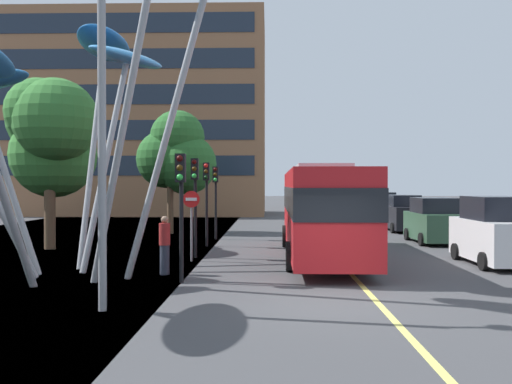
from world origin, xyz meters
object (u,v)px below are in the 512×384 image
Objects in this scene: traffic_light_opposite at (216,187)px; street_lamp at (117,96)px; car_far_side at (382,209)px; car_parked_mid at (495,233)px; traffic_light_kerb_near at (181,189)px; car_parked_far at (434,222)px; red_bus at (321,207)px; traffic_light_island_mid at (206,186)px; traffic_light_kerb_far at (195,186)px; pedestrian at (165,245)px; leaf_sculpture at (73,50)px; no_entry_sign at (191,214)px; car_side_street at (402,214)px.

traffic_light_opposite is 0.50× the size of street_lamp.
traffic_light_opposite reaches higher than car_far_side.
traffic_light_opposite is 13.46m from car_parked_mid.
traffic_light_kerb_near is 14.84m from car_parked_far.
red_bus is at bearing 164.78° from car_parked_mid.
traffic_light_island_mid is 3.08m from traffic_light_opposite.
traffic_light_kerb_near is at bearing -86.50° from traffic_light_kerb_far.
car_parked_mid is 11.22m from pedestrian.
leaf_sculpture is at bearing -151.88° from red_bus.
traffic_light_opposite is 0.90× the size of car_parked_far.
no_entry_sign reaches higher than pedestrian.
car_parked_mid is at bearing -7.85° from traffic_light_kerb_far.
street_lamp reaches higher than traffic_light_kerb_far.
street_lamp is (-0.84, -3.32, 2.07)m from traffic_light_kerb_near.
traffic_light_kerb_far is 10.79m from car_parked_mid.
leaf_sculpture is 27.39m from car_far_side.
car_side_street is 23.59m from street_lamp.
traffic_light_kerb_near is at bearing -160.46° from car_parked_mid.
car_parked_mid reaches higher than car_far_side.
car_parked_far is 1.61× the size of no_entry_sign.
traffic_light_island_mid is 2.09× the size of pedestrian.
car_side_street is 16.75m from no_entry_sign.
red_bus reaches higher than pedestrian.
traffic_light_kerb_near is at bearing -134.24° from car_parked_far.
street_lamp is at bearing -93.56° from traffic_light_kerb_far.
car_side_street is at bearing 88.67° from car_parked_far.
traffic_light_island_mid is (-4.76, 3.64, 0.80)m from red_bus.
traffic_light_opposite is at bearing 141.62° from car_parked_mid.
red_bus is at bearing -108.40° from car_far_side.
car_side_street is at bearing 48.08° from traffic_light_kerb_far.
car_parked_mid reaches higher than car_parked_far.
traffic_light_kerb_near is at bearing -87.94° from traffic_light_island_mid.
traffic_light_opposite is 0.84× the size of car_side_street.
traffic_light_kerb_far is 3.76m from traffic_light_island_mid.
leaf_sculpture is (-7.84, -4.19, 4.89)m from red_bus.
traffic_light_island_mid reaches higher than car_parked_far.
street_lamp is (-11.12, -13.88, 3.69)m from car_parked_far.
traffic_light_island_mid reaches higher than pedestrian.
no_entry_sign is at bearing -168.52° from red_bus.
leaf_sculpture reaches higher than red_bus.
street_lamp is (2.57, -4.35, -2.10)m from leaf_sculpture.
red_bus is 3.09× the size of traffic_light_island_mid.
traffic_light_kerb_far is at bearing -152.71° from car_parked_far.
car_parked_far is (0.03, 6.92, -0.09)m from car_parked_mid.
traffic_light_kerb_far is at bearing 52.73° from leaf_sculpture.
street_lamp is (-11.27, -20.39, 3.68)m from car_side_street.
red_bus reaches higher than car_side_street.
car_parked_mid reaches higher than car_side_street.
traffic_light_kerb_far reaches higher than car_parked_mid.
car_parked_mid is at bearing -38.38° from traffic_light_opposite.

